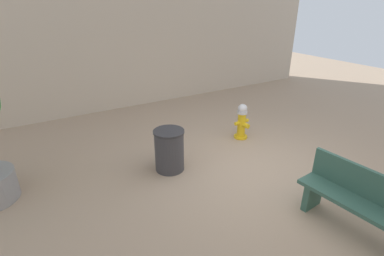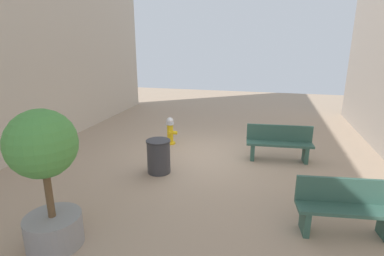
# 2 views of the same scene
# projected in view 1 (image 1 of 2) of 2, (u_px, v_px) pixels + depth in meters

# --- Properties ---
(ground_plane) EXTENTS (23.40, 23.40, 0.00)m
(ground_plane) POSITION_uv_depth(u_px,v_px,m) (252.00, 170.00, 5.69)
(ground_plane) COLOR tan
(fire_hydrant) EXTENTS (0.39, 0.42, 0.86)m
(fire_hydrant) POSITION_uv_depth(u_px,v_px,m) (242.00, 121.00, 6.87)
(fire_hydrant) COLOR gold
(fire_hydrant) RESTS_ON ground_plane
(bench_near) EXTENTS (1.77, 0.59, 0.95)m
(bench_near) POSITION_uv_depth(u_px,v_px,m) (363.00, 202.00, 4.02)
(bench_near) COLOR #33594C
(bench_near) RESTS_ON ground_plane
(trash_bin) EXTENTS (0.59, 0.59, 0.83)m
(trash_bin) POSITION_uv_depth(u_px,v_px,m) (169.00, 150.00, 5.58)
(trash_bin) COLOR #38383D
(trash_bin) RESTS_ON ground_plane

